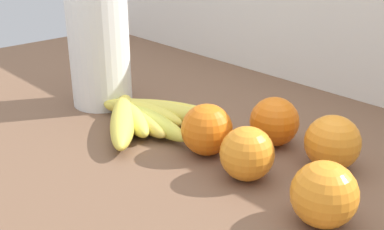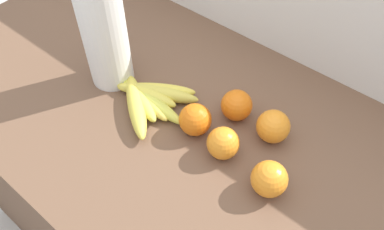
{
  "view_description": "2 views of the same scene",
  "coord_description": "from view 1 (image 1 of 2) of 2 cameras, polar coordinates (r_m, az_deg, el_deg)",
  "views": [
    {
      "loc": [
        0.52,
        -0.45,
        1.24
      ],
      "look_at": [
        -0.0,
        0.02,
        0.95
      ],
      "focal_mm": 44.74,
      "sensor_mm": 36.0,
      "label": 1
    },
    {
      "loc": [
        0.42,
        -0.45,
        1.65
      ],
      "look_at": [
        0.05,
        -0.01,
        0.97
      ],
      "focal_mm": 36.46,
      "sensor_mm": 36.0,
      "label": 2
    }
  ],
  "objects": [
    {
      "name": "orange_front",
      "position": [
        0.65,
        6.58,
        -4.6
      ],
      "size": [
        0.07,
        0.07,
        0.07
      ],
      "primitive_type": "sphere",
      "color": "orange",
      "rests_on": "counter"
    },
    {
      "name": "wall_back",
      "position": [
        1.16,
        14.31,
        -8.76
      ],
      "size": [
        1.95,
        0.06,
        1.3
      ],
      "primitive_type": "cube",
      "color": "silver",
      "rests_on": "ground"
    },
    {
      "name": "orange_back_left",
      "position": [
        0.57,
        15.48,
        -9.11
      ],
      "size": [
        0.08,
        0.08,
        0.08
      ],
      "primitive_type": "sphere",
      "color": "orange",
      "rests_on": "counter"
    },
    {
      "name": "banana_bunch",
      "position": [
        0.82,
        -5.84,
        -0.04
      ],
      "size": [
        0.22,
        0.23,
        0.04
      ],
      "color": "#E6D34C",
      "rests_on": "counter"
    },
    {
      "name": "paper_towel_roll",
      "position": [
        0.9,
        -11.18,
        10.3
      ],
      "size": [
        0.11,
        0.11,
        0.32
      ],
      "color": "white",
      "rests_on": "counter"
    },
    {
      "name": "orange_right",
      "position": [
        0.7,
        16.4,
        -3.18
      ],
      "size": [
        0.08,
        0.08,
        0.08
      ],
      "primitive_type": "sphere",
      "color": "orange",
      "rests_on": "counter"
    },
    {
      "name": "orange_back_right",
      "position": [
        0.75,
        9.79,
        -0.77
      ],
      "size": [
        0.08,
        0.08,
        0.08
      ],
      "primitive_type": "sphere",
      "color": "orange",
      "rests_on": "counter"
    },
    {
      "name": "orange_far_right",
      "position": [
        0.71,
        2.02,
        -1.66
      ],
      "size": [
        0.08,
        0.08,
        0.08
      ],
      "primitive_type": "sphere",
      "color": "orange",
      "rests_on": "counter"
    }
  ]
}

